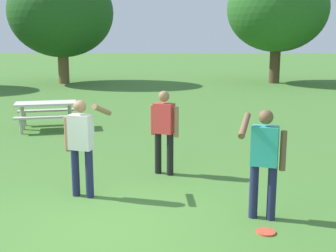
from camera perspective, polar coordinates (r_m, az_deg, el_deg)
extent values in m
plane|color=#447530|center=(6.52, -8.54, -12.84)|extent=(120.00, 120.00, 0.00)
cylinder|color=#1E234C|center=(6.76, 13.10, -8.34)|extent=(0.13, 0.13, 0.82)
cylinder|color=#1E234C|center=(6.79, 10.89, -8.18)|extent=(0.13, 0.13, 0.82)
cube|color=#33B2AD|center=(6.57, 12.25, -2.51)|extent=(0.43, 0.32, 0.58)
sphere|color=brown|center=(6.48, 12.41, 1.14)|extent=(0.21, 0.21, 0.21)
cylinder|color=brown|center=(6.56, 14.49, -3.08)|extent=(0.09, 0.09, 0.58)
cylinder|color=brown|center=(6.26, 9.75, 0.10)|extent=(0.26, 0.58, 0.28)
cylinder|color=#1E234C|center=(7.70, -11.72, -5.81)|extent=(0.13, 0.13, 0.82)
cylinder|color=#1E234C|center=(7.58, -10.01, -6.02)|extent=(0.13, 0.13, 0.82)
cube|color=white|center=(7.46, -11.08, -0.78)|extent=(0.43, 0.32, 0.58)
sphere|color=#9E7051|center=(7.38, -11.20, 2.44)|extent=(0.21, 0.21, 0.21)
cylinder|color=#9E7051|center=(7.60, -12.78, -1.01)|extent=(0.09, 0.09, 0.58)
cylinder|color=#9E7051|center=(7.51, -8.43, 2.05)|extent=(0.26, 0.58, 0.28)
cylinder|color=black|center=(8.63, 0.27, -3.65)|extent=(0.13, 0.13, 0.82)
cylinder|color=black|center=(8.74, -1.27, -3.46)|extent=(0.13, 0.13, 0.82)
cube|color=#D83838|center=(8.53, -0.51, 0.99)|extent=(0.44, 0.36, 0.58)
sphere|color=#9E7051|center=(8.46, -0.52, 3.82)|extent=(0.21, 0.21, 0.21)
cylinder|color=#9E7051|center=(8.43, 1.07, 0.51)|extent=(0.09, 0.09, 0.58)
cylinder|color=#9E7051|center=(8.66, -2.06, 0.80)|extent=(0.09, 0.09, 0.58)
cylinder|color=#E04733|center=(6.46, 12.39, -13.08)|extent=(0.26, 0.26, 0.03)
cube|color=beige|center=(13.30, -15.35, 2.80)|extent=(1.83, 1.14, 0.06)
cube|color=#B6B2A8|center=(12.78, -15.38, 1.09)|extent=(1.71, 0.65, 0.05)
cube|color=#B6B2A8|center=(13.92, -15.19, 1.94)|extent=(1.71, 0.65, 0.05)
cylinder|color=#B6B2A8|center=(13.41, -18.09, 1.04)|extent=(0.11, 0.11, 0.71)
cylinder|color=#B6B2A8|center=(12.87, -18.27, -0.06)|extent=(0.09, 0.09, 0.41)
cylinder|color=#B6B2A8|center=(14.00, -17.85, 0.87)|extent=(0.09, 0.09, 0.41)
cylinder|color=#B6B2A8|center=(13.35, -12.42, 1.30)|extent=(0.11, 0.11, 0.71)
cylinder|color=#B6B2A8|center=(12.80, -12.36, 0.20)|extent=(0.09, 0.09, 0.41)
cylinder|color=#B6B2A8|center=(13.94, -12.42, 1.12)|extent=(0.09, 0.09, 0.41)
cylinder|color=brown|center=(25.62, -13.21, 7.88)|extent=(0.59, 0.59, 2.29)
ellipsoid|color=#21511E|center=(25.60, -13.50, 13.91)|extent=(5.65, 5.65, 4.80)
cylinder|color=#4C3823|center=(25.82, 13.50, 8.17)|extent=(0.58, 0.58, 2.54)
ellipsoid|color=#286023|center=(25.81, 13.80, 14.33)|extent=(5.48, 5.48, 4.66)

